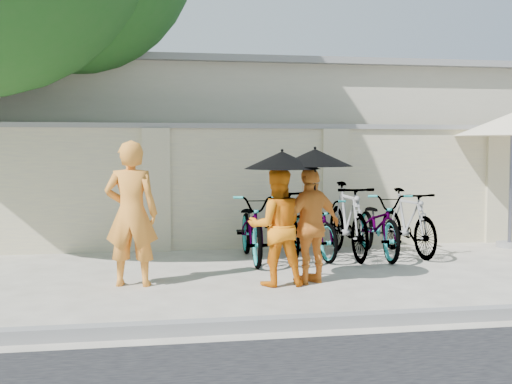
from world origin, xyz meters
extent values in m
plane|color=beige|center=(0.00, 0.00, 0.00)|extent=(80.00, 80.00, 0.00)
cube|color=gray|center=(0.00, -1.70, 0.06)|extent=(40.00, 0.16, 0.12)
cube|color=beige|center=(1.00, 3.20, 1.00)|extent=(20.00, 0.30, 2.00)
cube|color=beige|center=(2.00, 7.00, 1.60)|extent=(14.00, 6.00, 3.20)
imported|color=orange|center=(-1.35, 0.47, 0.89)|extent=(0.71, 0.53, 1.77)
imported|color=orange|center=(0.40, 0.20, 0.72)|extent=(0.72, 0.57, 1.44)
cylinder|color=black|center=(0.45, 0.12, 1.18)|extent=(0.02, 0.02, 0.72)
cone|color=black|center=(0.45, 0.12, 1.54)|extent=(0.92, 0.92, 0.21)
imported|color=orange|center=(0.85, 0.24, 0.72)|extent=(0.92, 0.67, 1.45)
cylinder|color=black|center=(0.87, 0.16, 1.19)|extent=(0.02, 0.02, 0.75)
cone|color=black|center=(0.87, 0.16, 1.57)|extent=(0.93, 0.93, 0.21)
cylinder|color=gray|center=(4.90, 2.46, 0.04)|extent=(0.43, 0.43, 0.09)
cylinder|color=slate|center=(4.90, 2.46, 1.02)|extent=(0.06, 0.06, 2.04)
imported|color=slate|center=(0.39, 1.91, 0.51)|extent=(0.73, 1.95, 1.01)
imported|color=slate|center=(0.88, 2.00, 0.55)|extent=(0.54, 1.85, 1.11)
imported|color=slate|center=(1.38, 2.08, 0.46)|extent=(0.83, 1.81, 0.92)
imported|color=slate|center=(1.88, 1.96, 0.58)|extent=(0.57, 1.93, 1.15)
imported|color=slate|center=(2.38, 1.94, 0.50)|extent=(0.76, 1.94, 1.00)
imported|color=slate|center=(2.87, 2.01, 0.52)|extent=(0.67, 1.77, 1.04)
camera|label=1|loc=(-1.18, -7.42, 1.69)|focal=45.00mm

